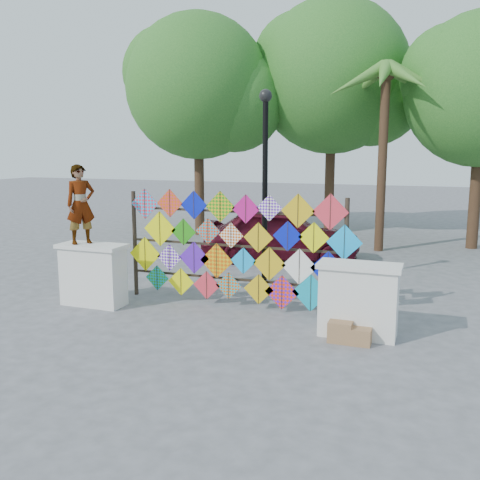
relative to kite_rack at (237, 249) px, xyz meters
The scene contains 12 objects.
ground 1.42m from the kite_rack, 99.68° to the right, with size 80.00×80.00×0.00m, color gray.
parapet_left 3.02m from the kite_rack, 161.83° to the right, with size 1.40×0.65×1.28m.
parapet_right 2.79m from the kite_rack, 19.79° to the right, with size 1.40×0.65×1.28m.
kite_rack is the anchor object (origin of this frame).
tree_west 10.33m from the kite_rack, 118.59° to the left, with size 5.85×5.20×8.01m.
tree_mid 11.27m from the kite_rack, 90.10° to the left, with size 6.30×5.60×8.61m.
palm_tree 8.44m from the kite_rack, 74.07° to the left, with size 3.62×3.62×5.83m.
vendor_woman 3.30m from the kite_rack, 163.08° to the right, with size 0.59×0.39×1.61m, color #99999E.
sedan 4.82m from the kite_rack, 95.33° to the left, with size 1.81×4.49×1.53m, color #4D0D1B.
lamppost 1.96m from the kite_rack, 82.13° to the left, with size 0.28×0.28×4.46m.
cardboard_box_near 2.88m from the kite_rack, 28.94° to the right, with size 0.39×0.35×0.35m, color #A0754D.
cardboard_box_far 3.19m from the kite_rack, 26.21° to the right, with size 0.33×0.30×0.27m, color #A0754D.
Camera 1 is at (3.87, -9.21, 3.20)m, focal length 40.00 mm.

